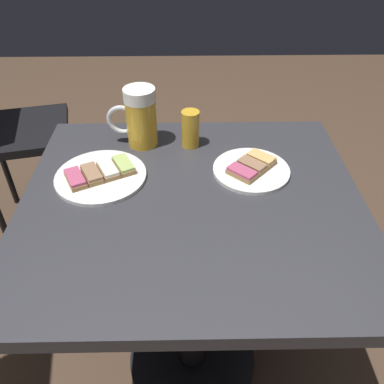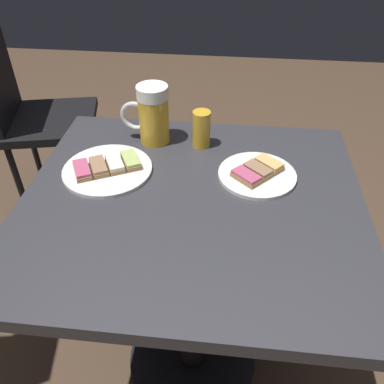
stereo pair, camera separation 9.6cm
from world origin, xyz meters
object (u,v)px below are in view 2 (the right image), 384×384
Objects in this scene: plate_near at (107,168)px; plate_far at (257,173)px; cafe_chair at (32,110)px; beer_mug at (152,115)px; beer_glass_small at (201,129)px.

plate_far is (0.39, 0.02, -0.00)m from plate_near.
plate_near is at bearing 26.93° from cafe_chair.
beer_mug is 0.85m from cafe_chair.
beer_mug is (0.09, 0.17, 0.07)m from plate_near.
beer_glass_small is 0.96m from cafe_chair.
beer_mug is 1.59× the size of beer_glass_small.
beer_glass_small is (-0.16, 0.13, 0.04)m from plate_far.
plate_far is 1.15m from cafe_chair.
plate_near is 0.88m from cafe_chair.
plate_near is 0.20m from beer_mug.
plate_near is at bearing -146.25° from beer_glass_small.
plate_far is 1.19× the size of beer_mug.
beer_glass_small is at bearing 139.76° from plate_far.
cafe_chair reaches higher than beer_glass_small.
cafe_chair reaches higher than beer_mug.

